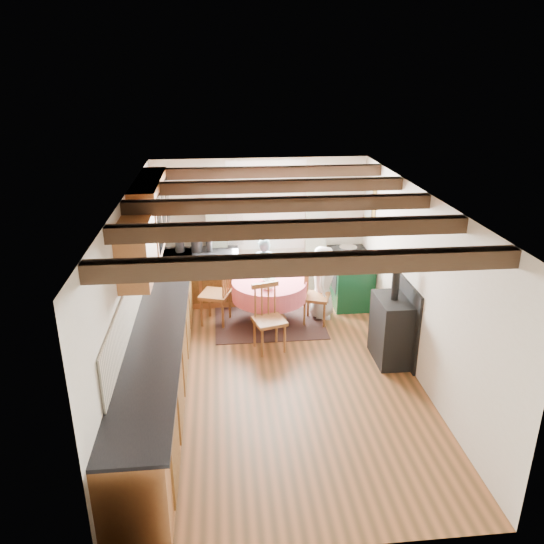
{
  "coord_description": "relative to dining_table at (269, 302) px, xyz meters",
  "views": [
    {
      "loc": [
        -0.7,
        -6.06,
        3.85
      ],
      "look_at": [
        0.0,
        0.8,
        1.15
      ],
      "focal_mm": 35.35,
      "sensor_mm": 36.0,
      "label": 1
    }
  ],
  "objects": [
    {
      "name": "beam_d",
      "position": [
        -0.03,
        -0.54,
        1.96
      ],
      "size": [
        3.6,
        0.16,
        0.16
      ],
      "primitive_type": "cube",
      "color": "#332518",
      "rests_on": "ceiling"
    },
    {
      "name": "window_pane",
      "position": [
        0.07,
        1.2,
        1.25
      ],
      "size": [
        1.2,
        0.01,
        1.4
      ],
      "primitive_type": "cube",
      "color": "white",
      "rests_on": "wall_back"
    },
    {
      "name": "child_right",
      "position": [
        0.87,
        0.15,
        0.25
      ],
      "size": [
        0.51,
        0.66,
        1.19
      ],
      "primitive_type": "imported",
      "rotation": [
        0.0,
        0.0,
        1.32
      ],
      "color": "silver",
      "rests_on": "floor"
    },
    {
      "name": "beam_b",
      "position": [
        -0.03,
        -2.54,
        1.96
      ],
      "size": [
        3.6,
        0.16,
        0.16
      ],
      "primitive_type": "cube",
      "color": "#332518",
      "rests_on": "ceiling"
    },
    {
      "name": "floor",
      "position": [
        -0.03,
        -1.54,
        -0.35
      ],
      "size": [
        3.6,
        5.5,
        0.0
      ],
      "primitive_type": "cube",
      "color": "#96562D",
      "rests_on": "ground"
    },
    {
      "name": "window_frame",
      "position": [
        0.07,
        1.19,
        1.25
      ],
      "size": [
        1.34,
        0.03,
        1.54
      ],
      "primitive_type": "cube",
      "color": "white",
      "rests_on": "wall_back"
    },
    {
      "name": "base_cabinet_left",
      "position": [
        -1.53,
        -1.54,
        0.09
      ],
      "size": [
        0.6,
        5.3,
        0.88
      ],
      "primitive_type": "cube",
      "color": "#965B2B",
      "rests_on": "floor"
    },
    {
      "name": "wall_plate",
      "position": [
        1.02,
        1.18,
        1.35
      ],
      "size": [
        0.3,
        0.02,
        0.3
      ],
      "primitive_type": "cylinder",
      "rotation": [
        1.57,
        0.0,
        0.0
      ],
      "color": "silver",
      "rests_on": "wall_back"
    },
    {
      "name": "cup",
      "position": [
        -0.02,
        0.03,
        0.4
      ],
      "size": [
        0.12,
        0.12,
        0.09
      ],
      "primitive_type": "imported",
      "rotation": [
        0.0,
        0.0,
        4.94
      ],
      "color": "silver",
      "rests_on": "dining_table"
    },
    {
      "name": "dining_table",
      "position": [
        0.0,
        0.0,
        0.0
      ],
      "size": [
        1.16,
        1.16,
        0.7
      ],
      "primitive_type": null,
      "color": "#C9456D",
      "rests_on": "floor"
    },
    {
      "name": "wall_picture",
      "position": [
        1.74,
        0.76,
        1.35
      ],
      "size": [
        0.04,
        0.5,
        0.6
      ],
      "primitive_type": "cube",
      "color": "gold",
      "rests_on": "wall_right"
    },
    {
      "name": "curtain_rod",
      "position": [
        0.07,
        1.11,
        1.85
      ],
      "size": [
        2.0,
        0.03,
        0.03
      ],
      "primitive_type": "cylinder",
      "rotation": [
        0.0,
        1.57,
        0.0
      ],
      "color": "black",
      "rests_on": "wall_back"
    },
    {
      "name": "rug",
      "position": [
        -0.0,
        0.0,
        -0.34
      ],
      "size": [
        1.71,
        1.33,
        0.01
      ],
      "primitive_type": "cube",
      "color": "#391E1B",
      "rests_on": "floor"
    },
    {
      "name": "canister_slim",
      "position": [
        -0.92,
        0.88,
        0.72
      ],
      "size": [
        0.11,
        0.11,
        0.3
      ],
      "primitive_type": "cylinder",
      "color": "#262628",
      "rests_on": "worktop_back"
    },
    {
      "name": "curtain_left",
      "position": [
        -0.78,
        1.11,
        0.75
      ],
      "size": [
        0.35,
        0.1,
        2.1
      ],
      "primitive_type": "cube",
      "color": "silver",
      "rests_on": "wall_back"
    },
    {
      "name": "base_cabinet_back",
      "position": [
        -1.08,
        0.91,
        0.09
      ],
      "size": [
        1.3,
        0.6,
        0.88
      ],
      "primitive_type": "cube",
      "color": "#965B2B",
      "rests_on": "floor"
    },
    {
      "name": "splash_back",
      "position": [
        -1.03,
        1.19,
        0.85
      ],
      "size": [
        1.4,
        0.02,
        0.55
      ],
      "primitive_type": "cube",
      "color": "beige",
      "rests_on": "wall_back"
    },
    {
      "name": "beam_e",
      "position": [
        -0.03,
        0.46,
        1.96
      ],
      "size": [
        3.6,
        0.16,
        0.16
      ],
      "primitive_type": "cube",
      "color": "#332518",
      "rests_on": "ceiling"
    },
    {
      "name": "ceiling",
      "position": [
        -0.03,
        -1.54,
        2.05
      ],
      "size": [
        3.6,
        5.5,
        0.0
      ],
      "primitive_type": "cube",
      "color": "white",
      "rests_on": "ground"
    },
    {
      "name": "aga_range",
      "position": [
        1.44,
        0.64,
        0.1
      ],
      "size": [
        0.63,
        0.98,
        0.9
      ],
      "primitive_type": null,
      "color": "#0F4023",
      "rests_on": "floor"
    },
    {
      "name": "beam_c",
      "position": [
        -0.03,
        -1.54,
        1.96
      ],
      "size": [
        3.6,
        0.16,
        0.16
      ],
      "primitive_type": "cube",
      "color": "#332518",
      "rests_on": "ceiling"
    },
    {
      "name": "chair_left",
      "position": [
        -0.84,
        0.09,
        0.17
      ],
      "size": [
        0.59,
        0.58,
        1.05
      ],
      "primitive_type": null,
      "rotation": [
        0.0,
        0.0,
        -1.9
      ],
      "color": "brown",
      "rests_on": "floor"
    },
    {
      "name": "chair_right",
      "position": [
        0.73,
        -0.07,
        0.12
      ],
      "size": [
        0.54,
        0.52,
        0.95
      ],
      "primitive_type": null,
      "rotation": [
        0.0,
        0.0,
        1.23
      ],
      "color": "brown",
      "rests_on": "floor"
    },
    {
      "name": "wall_right",
      "position": [
        1.77,
        -1.54,
        0.85
      ],
      "size": [
        0.0,
        5.5,
        2.4
      ],
      "primitive_type": "cube",
      "color": "silver",
      "rests_on": "ground"
    },
    {
      "name": "wall_front",
      "position": [
        -0.03,
        -4.29,
        0.85
      ],
      "size": [
        3.6,
        0.0,
        2.4
      ],
      "primitive_type": "cube",
      "color": "silver",
      "rests_on": "ground"
    },
    {
      "name": "wall_cabinet_solid",
      "position": [
        -1.66,
        -1.84,
        1.55
      ],
      "size": [
        0.34,
        0.9,
        0.7
      ],
      "primitive_type": "cube",
      "color": "#965B2B",
      "rests_on": "wall_left"
    },
    {
      "name": "splash_left",
      "position": [
        -1.81,
        -1.24,
        0.85
      ],
      "size": [
        0.02,
        4.5,
        0.55
      ],
      "primitive_type": "cube",
      "color": "beige",
      "rests_on": "wall_left"
    },
    {
      "name": "wall_cabinet_glass",
      "position": [
        -1.66,
        -0.34,
        1.6
      ],
      "size": [
        0.34,
        1.8,
        0.9
      ],
      "primitive_type": "cube",
      "color": "#965B2B",
      "rests_on": "wall_left"
    },
    {
      "name": "worktop_left",
      "position": [
        -1.51,
        -1.54,
        0.55
      ],
      "size": [
        0.64,
        5.3,
        0.04
      ],
      "primitive_type": "cube",
      "color": "black",
      "rests_on": "base_cabinet_left"
    },
    {
      "name": "canister_tall",
      "position": [
        -1.4,
        0.92,
        0.7
      ],
      "size": [
        0.15,
        0.15,
        0.26
      ],
      "primitive_type": "cylinder",
      "color": "#262628",
      "rests_on": "worktop_back"
    },
    {
      "name": "bowl_a",
      "position": [
        -0.02,
        0.01,
        0.38
      ],
      "size": [
        0.28,
        0.28,
        0.05
      ],
      "primitive_type": "imported",
      "rotation": [
        0.0,
        0.0,
        5.23
      ],
      "color": "silver",
      "rests_on": "dining_table"
    },
    {
      "name": "wall_back",
      "position": [
        -0.03,
        1.21,
        0.85
      ],
      "size": [
        3.6,
        0.0,
        2.4
      ],
      "primitive_type": "cube",
      "color": "silver",
      "rests_on": "ground"
    },
    {
      "name": "cast_iron_stove",
      "position": [
        1.55,
        -1.3,
        0.36
      ],
      "size": [
        0.43,
        0.71,
        1.43
      ],
      "primitive_type": null,
      "color": "black",
      "rests_on": "floor"
    },
    {
      "name": "beam_a",
      "position": [
        -0.03,
        -3.54,
        1.96
      ],
      "size": [
        3.6,
        0.16,
        0.16
      ],
      "primitive_type": "cube",
      "color": "#332518",
      "rests_on": "ceiling"
    },
    {
      "name": "child_far",
      "position": [
        -0.02,
        0.75,
        0.23
      ],
      "size": [
        0.43,
        0.29,
        1.17
      ],
      "primitive_type": "imported",
      "rotation": [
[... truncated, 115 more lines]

